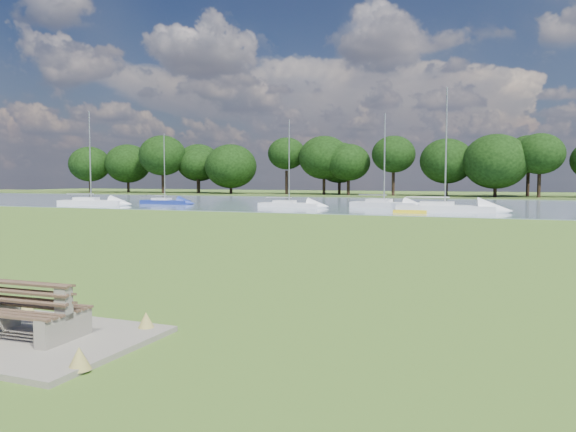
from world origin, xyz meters
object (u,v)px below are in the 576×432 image
at_px(sailboat_1, 383,202).
at_px(sailboat_3, 444,206).
at_px(sailboat_0, 90,200).
at_px(sailboat_4, 288,203).
at_px(kayak, 410,212).
at_px(bench_pair, 26,312).
at_px(sailboat_2, 164,200).

distance_m(sailboat_1, sailboat_3, 7.74).
bearing_deg(sailboat_3, sailboat_1, 137.82).
bearing_deg(sailboat_1, sailboat_0, -158.00).
distance_m(sailboat_0, sailboat_4, 21.37).
relative_size(kayak, sailboat_4, 0.31).
distance_m(bench_pair, sailboat_1, 46.84).
bearing_deg(sailboat_4, sailboat_2, 172.02).
height_order(kayak, sailboat_0, sailboat_0).
distance_m(bench_pair, sailboat_4, 46.26).
height_order(sailboat_1, sailboat_4, sailboat_1).
height_order(sailboat_2, sailboat_4, sailboat_4).
bearing_deg(sailboat_2, sailboat_4, -5.77).
relative_size(sailboat_1, sailboat_3, 0.86).
xyz_separation_m(kayak, sailboat_3, (2.38, 2.93, 0.39)).
relative_size(bench_pair, sailboat_0, 0.20).
bearing_deg(sailboat_2, sailboat_3, -7.93).
height_order(sailboat_1, sailboat_2, sailboat_1).
xyz_separation_m(bench_pair, sailboat_2, (-28.28, 45.64, -0.06)).
relative_size(sailboat_0, sailboat_2, 1.26).
xyz_separation_m(sailboat_1, sailboat_3, (6.23, -4.59, -0.01)).
bearing_deg(sailboat_4, bench_pair, -77.47).
height_order(bench_pair, sailboat_4, sailboat_4).
xyz_separation_m(bench_pair, sailboat_3, (2.48, 42.09, 0.04)).
bearing_deg(sailboat_2, sailboat_0, -135.18).
bearing_deg(kayak, bench_pair, -91.29).
xyz_separation_m(sailboat_0, sailboat_1, (29.96, 6.71, -0.00)).
bearing_deg(sailboat_1, sailboat_3, -27.02).
bearing_deg(bench_pair, sailboat_3, 84.14).
relative_size(sailboat_2, sailboat_4, 0.90).
distance_m(kayak, sailboat_3, 3.79).
height_order(sailboat_0, sailboat_1, sailboat_0).
bearing_deg(kayak, sailboat_3, 49.71).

